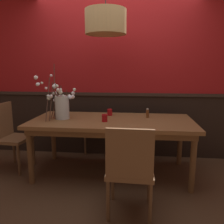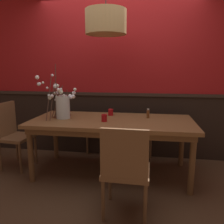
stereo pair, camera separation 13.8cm
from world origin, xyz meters
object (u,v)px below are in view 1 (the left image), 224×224
Objects in this scene: chair_head_west_end at (10,133)px; vase_with_blossoms at (61,105)px; pendant_lamp at (106,22)px; condiment_bottle at (147,113)px; candle_holder_nearer_center at (110,112)px; chair_far_side_left at (98,122)px; chair_far_side_right at (139,122)px; chair_near_side_right at (130,167)px; candle_holder_nearer_edge at (105,118)px; dining_table at (112,125)px.

vase_with_blossoms is (0.78, -0.01, 0.42)m from chair_head_west_end.
condiment_bottle is at bearing 12.51° from pendant_lamp.
vase_with_blossoms is at bearing -155.76° from candle_holder_nearer_center.
chair_far_side_left is 1.13m from condiment_bottle.
chair_far_side_right is 1.31× the size of vase_with_blossoms.
chair_far_side_left is 1.90m from chair_near_side_right.
vase_with_blossoms is 7.70× the size of candle_holder_nearer_edge.
candle_holder_nearer_center is (-0.06, 0.27, 0.13)m from dining_table.
chair_far_side_left is at bearing 109.04° from chair_near_side_right.
chair_far_side_right is 1.09× the size of chair_far_side_left.
chair_near_side_right is at bearing -100.68° from condiment_bottle.
dining_table is 1.48m from chair_head_west_end.
candle_holder_nearer_edge is at bearing -4.79° from chair_head_west_end.
dining_table is at bearing -76.91° from candle_holder_nearer_center.
candle_holder_nearer_edge is at bearing -113.93° from chair_far_side_right.
candle_holder_nearer_center is (1.41, 0.28, 0.28)m from chair_head_west_end.
candle_holder_nearer_edge is at bearing -89.02° from pendant_lamp.
pendant_lamp reaches higher than candle_holder_nearer_edge.
chair_near_side_right is 0.92m from candle_holder_nearer_edge.
condiment_bottle is 0.16× the size of pendant_lamp.
chair_head_west_end is at bearing -174.80° from condiment_bottle.
chair_far_side_left is 9.28× the size of candle_holder_nearer_edge.
pendant_lamp reaches higher than candle_holder_nearer_center.
chair_far_side_right reaches higher than chair_near_side_right.
chair_head_west_end is 7.25× the size of condiment_bottle.
dining_table is at bearing -112.55° from chair_far_side_right.
dining_table is 22.51× the size of candle_holder_nearer_edge.
pendant_lamp is (0.61, 0.06, 1.07)m from vase_with_blossoms.
chair_far_side_right is 0.81m from candle_holder_nearer_center.
chair_head_west_end is at bearing -153.94° from chair_far_side_right.
condiment_bottle is at bearing -10.63° from candle_holder_nearer_center.
chair_far_side_right is 10.31× the size of candle_holder_nearer_center.
chair_far_side_left is 1.06× the size of pendant_lamp.
pendant_lamp is at bearing 2.18° from chair_head_west_end.
chair_head_west_end reaches higher than chair_far_side_left.
pendant_lamp is at bearing -95.71° from candle_holder_nearer_center.
chair_far_side_left is at bearing 104.64° from candle_holder_nearer_edge.
pendant_lamp is at bearing -167.49° from condiment_bottle.
chair_far_side_right is 0.79m from condiment_bottle.
dining_table is at bearing -160.77° from condiment_bottle.
vase_with_blossoms is 7.84× the size of candle_holder_nearer_center.
pendant_lamp is at bearing -72.74° from chair_far_side_left.
chair_near_side_right is (0.27, -0.92, -0.17)m from dining_table.
chair_head_west_end is 0.88m from vase_with_blossoms.
chair_head_west_end is 1.47m from candle_holder_nearer_center.
chair_near_side_right is at bearing -65.68° from candle_holder_nearer_edge.
candle_holder_nearer_center is at bearing 87.15° from candle_holder_nearer_edge.
candle_holder_nearer_center is 0.55m from condiment_bottle.
candle_holder_nearer_center is (-0.43, -0.62, 0.28)m from chair_far_side_right.
candle_holder_nearer_edge is (-0.08, -0.13, 0.13)m from dining_table.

